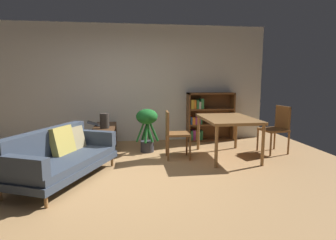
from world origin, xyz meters
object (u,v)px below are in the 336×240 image
media_console (105,139)px  dining_chair_far (174,132)px  dining_chair_near (277,127)px  bookshelf (207,117)px  fabric_couch (60,155)px  open_laptop (100,124)px  desk_speaker (105,121)px  potted_floor_plant (147,124)px  dining_table (228,121)px

media_console → dining_chair_far: size_ratio=1.34×
dining_chair_near → bookshelf: size_ratio=0.82×
fabric_couch → media_console: size_ratio=1.64×
open_laptop → bookshelf: bookshelf is taller
media_console → desk_speaker: (0.02, -0.20, 0.40)m
desk_speaker → potted_floor_plant: 0.84m
dining_chair_far → dining_table: bearing=-2.5°
dining_chair_far → media_console: bearing=151.2°
dining_table → bookshelf: (0.01, 1.48, -0.12)m
media_console → desk_speaker: 0.45m
potted_floor_plant → dining_table: potted_floor_plant is taller
dining_chair_far → desk_speaker: bearing=158.0°
fabric_couch → potted_floor_plant: size_ratio=2.22×
desk_speaker → dining_chair_near: (3.41, -0.39, -0.13)m
open_laptop → dining_chair_far: dining_chair_far is taller
open_laptop → dining_chair_far: 1.68m
dining_chair_far → bookshelf: 1.76m
bookshelf → dining_chair_far: bearing=-125.5°
media_console → bookshelf: 2.47m
dining_table → bookshelf: bookshelf is taller
media_console → open_laptop: 0.34m
desk_speaker → dining_chair_far: size_ratio=0.33×
fabric_couch → open_laptop: bearing=77.0°
desk_speaker → dining_table: bearing=-13.8°
open_laptop → dining_chair_near: bearing=-11.8°
media_console → dining_chair_near: dining_chair_near is taller
open_laptop → dining_table: (2.44, -0.92, 0.15)m
bookshelf → dining_table: bearing=-90.3°
dining_chair_far → fabric_couch: bearing=-154.8°
dining_chair_near → bookshelf: 1.69m
media_console → open_laptop: (-0.10, 0.15, 0.28)m
dining_table → media_console: bearing=161.8°
bookshelf → media_console: bearing=-163.2°
dining_chair_near → fabric_couch: bearing=-165.8°
potted_floor_plant → dining_chair_far: dining_chair_far is taller
media_console → open_laptop: bearing=125.1°
media_console → dining_chair_near: size_ratio=1.27×
dining_table → dining_chair_near: size_ratio=1.41×
potted_floor_plant → dining_chair_near: size_ratio=0.94×
media_console → dining_table: bearing=-18.2°
open_laptop → dining_table: size_ratio=0.37×
fabric_couch → open_laptop: fabric_couch is taller
dining_table → dining_chair_near: 1.12m
fabric_couch → media_console: bearing=72.3°
media_console → dining_table: (2.34, -0.77, 0.43)m
media_console → fabric_couch: bearing=-107.7°
fabric_couch → desk_speaker: size_ratio=6.70×
fabric_couch → media_console: 1.67m
dining_chair_near → dining_chair_far: bearing=-176.3°
media_console → desk_speaker: desk_speaker is taller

